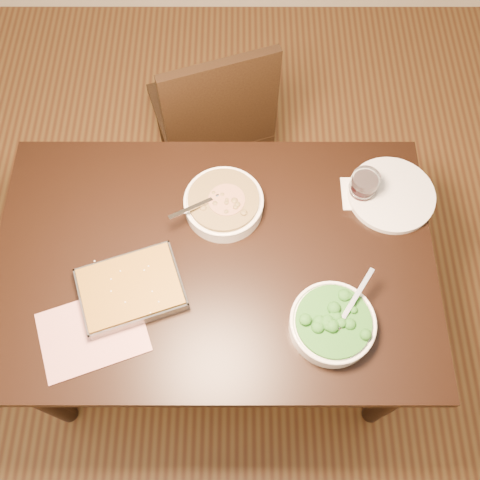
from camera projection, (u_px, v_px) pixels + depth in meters
The scene contains 11 objects.
ground at pixel (221, 327), 2.36m from camera, with size 4.00×4.00×0.00m, color #432513.
room at pixel (186, 4), 0.82m from camera, with size 4.04×4.04×2.72m.
table at pixel (215, 270), 1.78m from camera, with size 1.40×0.90×0.75m.
magazine_a at pixel (93, 332), 1.58m from camera, with size 0.31×0.22×0.01m, color #AA3039.
coaster at pixel (360, 194), 1.79m from camera, with size 0.13×0.13×0.00m, color white.
stew_bowl at pixel (224, 203), 1.74m from camera, with size 0.26×0.26×0.10m.
broccoli_bowl at pixel (332, 323), 1.56m from camera, with size 0.25×0.27×0.10m.
baking_dish at pixel (131, 289), 1.62m from camera, with size 0.36×0.31×0.05m.
wine_tumbler at pixel (364, 185), 1.74m from camera, with size 0.09×0.09×0.10m.
dinner_plate at pixel (391, 195), 1.78m from camera, with size 0.29×0.29×0.02m, color silver.
chair_far at pixel (214, 116), 2.21m from camera, with size 0.56×0.56×0.94m.
Camera 1 is at (0.08, -0.68, 2.30)m, focal length 40.00 mm.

